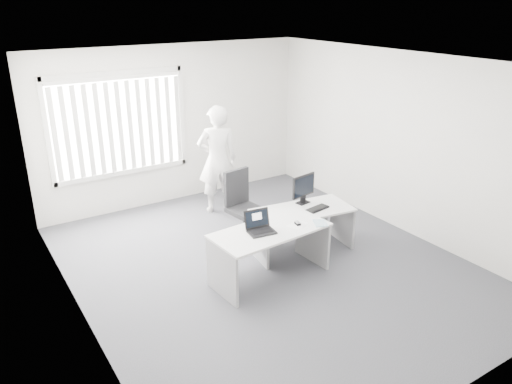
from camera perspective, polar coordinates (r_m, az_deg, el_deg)
ground at (r=7.12m, az=1.26°, el=-8.33°), size 6.00×6.00×0.00m
wall_back at (r=9.08m, az=-9.36°, el=7.56°), size 5.00×0.02×2.80m
wall_front at (r=4.59m, az=22.98°, el=-8.19°), size 5.00×0.02×2.80m
wall_left at (r=5.63m, az=-20.26°, el=-2.28°), size 0.02×6.00×2.80m
wall_right at (r=8.15m, az=16.17°, el=5.39°), size 0.02×6.00×2.80m
ceiling at (r=6.23m, az=1.48°, el=14.64°), size 5.00×6.00×0.02m
window at (r=8.68m, az=-15.40°, el=7.45°), size 2.32×0.06×1.76m
blinds at (r=8.63m, az=-15.25°, el=7.18°), size 2.20×0.10×1.50m
desk_near at (r=6.60m, az=1.62°, el=-5.84°), size 1.61×0.84×0.71m
desk_far at (r=7.34m, az=5.29°, el=-3.30°), size 1.53×0.87×0.66m
office_chair at (r=7.77m, az=-1.45°, el=-2.91°), size 0.70×0.70×1.08m
person at (r=8.56m, az=-4.42°, el=3.72°), size 0.79×0.64×1.88m
laptop at (r=6.36m, az=0.66°, el=-3.61°), size 0.38×0.35×0.27m
paper_sheet at (r=6.66m, az=4.74°, el=-3.73°), size 0.31×0.27×0.00m
mouse at (r=6.65m, az=4.78°, el=-3.55°), size 0.08×0.11×0.04m
booklet at (r=6.72m, az=7.38°, el=-3.53°), size 0.25×0.28×0.01m
keyboard at (r=7.26m, az=6.81°, el=-1.98°), size 0.47×0.22×0.02m
monitor at (r=7.40m, az=5.43°, el=0.33°), size 0.46×0.21×0.44m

